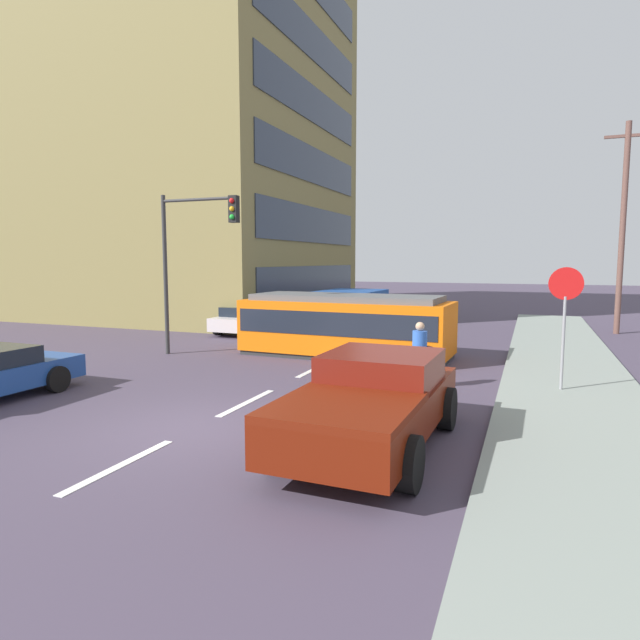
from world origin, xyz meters
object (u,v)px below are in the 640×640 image
parked_sedan_far (312,307)px  traffic_light_mast (192,244)px  streetcar_tram (346,324)px  pickup_truck_parked (373,401)px  parked_sedan_mid (251,319)px  pedestrian_crossing (420,351)px  parked_sedan_furthest (349,301)px  city_bus (344,310)px  utility_pole_mid (623,225)px  stop_sign (565,303)px

parked_sedan_far → traffic_light_mast: traffic_light_mast is taller
parked_sedan_far → streetcar_tram: bearing=-62.2°
pickup_truck_parked → parked_sedan_mid: (-9.04, 12.19, -0.17)m
pedestrian_crossing → parked_sedan_furthest: size_ratio=0.38×
city_bus → pedestrian_crossing: 10.12m
parked_sedan_far → utility_pole_mid: size_ratio=0.46×
pickup_truck_parked → parked_sedan_far: pickup_truck_parked is taller
city_bus → pickup_truck_parked: size_ratio=1.02×
streetcar_tram → parked_sedan_mid: 7.00m
parked_sedan_far → parked_sedan_mid: bearing=-93.4°
pickup_truck_parked → traffic_light_mast: (-7.96, 6.36, 2.92)m
pedestrian_crossing → stop_sign: 3.53m
city_bus → pedestrian_crossing: (4.99, -8.80, -0.11)m
city_bus → parked_sedan_mid: bearing=-164.6°
streetcar_tram → parked_sedan_furthest: streetcar_tram is taller
utility_pole_mid → streetcar_tram: bearing=-134.2°
pickup_truck_parked → parked_sedan_furthest: bearing=109.3°
pickup_truck_parked → utility_pole_mid: bearing=71.5°
parked_sedan_furthest → traffic_light_mast: 17.97m
pedestrian_crossing → traffic_light_mast: traffic_light_mast is taller
pedestrian_crossing → parked_sedan_furthest: (-8.35, 19.57, -0.32)m
pedestrian_crossing → parked_sedan_mid: 11.82m
streetcar_tram → parked_sedan_mid: (-5.76, 3.96, -0.44)m
pedestrian_crossing → pickup_truck_parked: (0.08, -4.48, -0.15)m
city_bus → traffic_light_mast: traffic_light_mast is taller
pickup_truck_parked → stop_sign: size_ratio=1.75×
pedestrian_crossing → parked_sedan_far: 16.39m
parked_sedan_mid → traffic_light_mast: traffic_light_mast is taller
parked_sedan_furthest → stop_sign: 22.30m
streetcar_tram → utility_pole_mid: (9.22, 9.49, 3.61)m
city_bus → pedestrian_crossing: bearing=-60.5°
pedestrian_crossing → parked_sedan_mid: (-8.96, 7.71, -0.32)m
streetcar_tram → stop_sign: stop_sign is taller
stop_sign → utility_pole_mid: bearing=77.6°
parked_sedan_far → stop_sign: bearing=-48.5°
traffic_light_mast → parked_sedan_mid: bearing=100.5°
streetcar_tram → traffic_light_mast: traffic_light_mast is taller
pedestrian_crossing → parked_sedan_mid: bearing=139.3°
stop_sign → utility_pole_mid: size_ratio=0.32×
parked_sedan_far → parked_sedan_furthest: bearing=87.5°
pickup_truck_parked → city_bus: bearing=110.9°
pickup_truck_parked → parked_sedan_furthest: 25.49m
parked_sedan_mid → stop_sign: bearing=-30.3°
parked_sedan_furthest → utility_pole_mid: bearing=-23.8°
streetcar_tram → pedestrian_crossing: streetcar_tram is taller
city_bus → parked_sedan_far: bearing=124.9°
traffic_light_mast → utility_pole_mid: utility_pole_mid is taller
utility_pole_mid → parked_sedan_mid: bearing=-159.8°
streetcar_tram → stop_sign: 7.27m
pickup_truck_parked → stop_sign: bearing=58.0°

